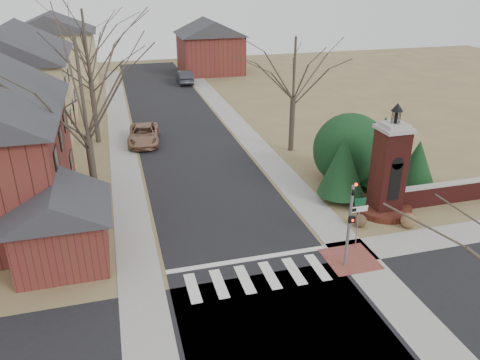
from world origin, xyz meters
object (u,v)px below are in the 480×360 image
object	(u,v)px
brick_gate_monument	(388,177)
pickup_truck	(144,135)
sign_post	(359,213)
distant_car	(185,77)
traffic_signal_pole	(350,218)

from	to	relation	value
brick_gate_monument	pickup_truck	bearing A→B (deg)	128.18
sign_post	brick_gate_monument	size ratio (longest dim) A/B	0.42
brick_gate_monument	distant_car	world-z (taller)	brick_gate_monument
sign_post	pickup_truck	bearing A→B (deg)	115.59
pickup_truck	distant_car	world-z (taller)	distant_car
brick_gate_monument	sign_post	bearing A→B (deg)	-138.58
sign_post	pickup_truck	xyz separation A→B (m)	(-8.99, 18.78, -1.23)
brick_gate_monument	pickup_truck	xyz separation A→B (m)	(-12.40, 15.77, -1.45)
brick_gate_monument	pickup_truck	size ratio (longest dim) A/B	1.25
sign_post	pickup_truck	size ratio (longest dim) A/B	0.53
traffic_signal_pole	pickup_truck	size ratio (longest dim) A/B	0.87
pickup_truck	distant_car	xyz separation A→B (m)	(6.80, 21.14, 0.08)
sign_post	brick_gate_monument	world-z (taller)	brick_gate_monument
sign_post	brick_gate_monument	xyz separation A→B (m)	(3.41, 3.01, 0.22)
pickup_truck	distant_car	bearing A→B (deg)	78.68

